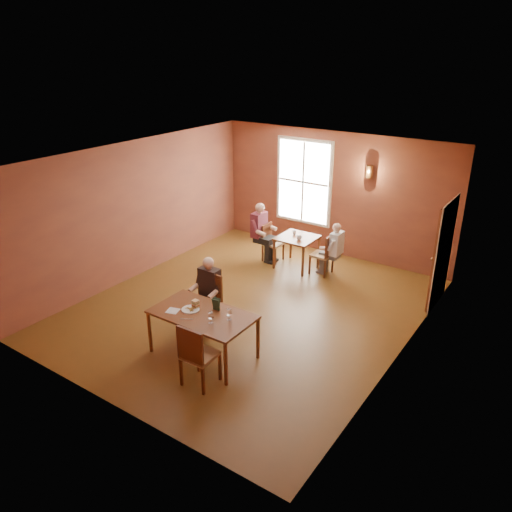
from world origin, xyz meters
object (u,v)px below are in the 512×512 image
Objects in this scene: second_table at (297,252)px; diner_maroon at (272,234)px; chair_diner_main at (205,304)px; chair_empty at (200,354)px; diner_main at (203,299)px; chair_diner_white at (322,254)px; chair_diner_maroon at (273,243)px; main_table at (203,334)px; diner_white at (323,249)px.

diner_maroon is at bearing 180.00° from second_table.
chair_diner_main is 0.99× the size of chair_empty.
diner_main is 3.45m from chair_diner_white.
second_table is 0.62× the size of diner_maroon.
diner_main is 1.56m from chair_empty.
chair_diner_maroon is at bearing -78.59° from chair_diner_main.
diner_main is at bearing 169.60° from chair_diner_white.
diner_maroon is (-0.71, 3.36, 0.16)m from chair_diner_main.
diner_maroon is at bearing -78.10° from chair_diner_main.
diner_main reaches higher than chair_diner_white.
chair_diner_maroon is at bearing 90.00° from diner_maroon.
chair_empty reaches higher than chair_diner_white.
diner_main is at bearing 128.88° from main_table.
diner_main reaches higher than chair_empty.
diner_main is (0.00, -0.03, 0.11)m from chair_diner_main.
second_table is at bearing 90.00° from diner_white.
diner_maroon reaches higher than chair_diner_maroon.
chair_diner_white reaches higher than second_table.
second_table is 0.88× the size of chair_diner_white.
diner_main is at bearing 11.31° from chair_diner_maroon.
chair_diner_main is 3.44m from diner_maroon.
main_table is 1.60× the size of chair_empty.
chair_diner_white is at bearing 90.00° from diner_white.
chair_empty is 4.91m from diner_maroon.
main_table is at bearing 16.37° from chair_diner_maroon.
second_table is at bearing 90.00° from chair_diner_white.
chair_diner_white is at bearing 0.00° from second_table.
diner_white is at bearing 91.74° from chair_empty.
diner_maroon reaches higher than second_table.
diner_white reaches higher than chair_diner_main.
diner_maroon is at bearing 90.00° from diner_white.
diner_maroon is at bearing -78.20° from diner_main.
diner_white is 1.36m from diner_maroon.
chair_diner_maroon is (-1.63, 4.62, -0.08)m from chair_empty.
chair_empty is (0.95, -1.26, 0.00)m from chair_diner_main.
diner_maroon reaches higher than chair_diner_white.
chair_diner_main is at bearing 169.01° from diner_white.
diner_white is (0.65, 3.39, -0.04)m from diner_main.
chair_diner_white is at bearing 88.25° from main_table.
chair_diner_main is 1.16× the size of chair_diner_maroon.
second_table is at bearing -89.53° from chair_diner_main.
main_table is 4.01m from chair_diner_white.
chair_empty is at bearing 19.41° from chair_diner_maroon.
chair_diner_main is (-0.50, 0.65, 0.13)m from main_table.
diner_maroon is (-1.36, 0.00, 0.08)m from diner_white.
chair_diner_main reaches higher than main_table.
chair_diner_main is 0.88× the size of diner_white.
chair_diner_main is at bearing 127.57° from main_table.
chair_empty is 1.17× the size of chair_diner_maroon.
chair_diner_main is 1.58m from chair_empty.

